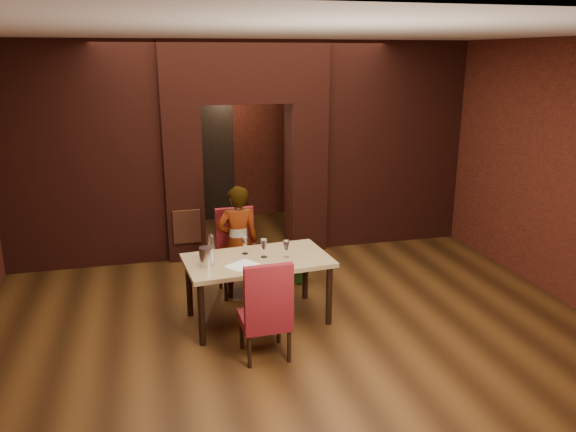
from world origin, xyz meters
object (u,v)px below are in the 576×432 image
object	(u,v)px
chair_far	(238,253)
wine_glass_c	(286,249)
wine_glass_a	(245,246)
person_seated	(238,242)
wine_glass_b	(264,248)
water_bottle	(211,245)
potted_plant	(301,266)
dining_table	(258,289)
wine_bucket	(207,257)
chair_near	(264,308)

from	to	relation	value
chair_far	wine_glass_c	world-z (taller)	chair_far
wine_glass_a	wine_glass_c	bearing A→B (deg)	-27.72
person_seated	wine_glass_b	bearing A→B (deg)	102.69
water_bottle	potted_plant	distance (m)	1.64
dining_table	wine_bucket	distance (m)	0.76
water_bottle	potted_plant	world-z (taller)	water_bottle
wine_bucket	chair_far	bearing A→B (deg)	61.44
wine_glass_b	wine_bucket	bearing A→B (deg)	-171.17
dining_table	chair_near	xyz separation A→B (m)	(-0.09, -0.81, 0.15)
dining_table	wine_glass_a	world-z (taller)	wine_glass_a
wine_glass_b	wine_bucket	distance (m)	0.67
chair_far	wine_glass_a	bearing A→B (deg)	-93.43
chair_far	potted_plant	world-z (taller)	chair_far
dining_table	wine_glass_a	bearing A→B (deg)	115.24
chair_far	wine_glass_b	distance (m)	0.87
wine_glass_a	wine_glass_c	size ratio (longest dim) A/B	1.02
wine_glass_c	wine_glass_b	bearing A→B (deg)	165.27
wine_glass_b	wine_glass_c	size ratio (longest dim) A/B	1.07
chair_far	wine_glass_c	bearing A→B (deg)	-65.86
potted_plant	chair_far	bearing A→B (deg)	-170.05
chair_far	person_seated	size ratio (longest dim) A/B	0.75
dining_table	wine_bucket	world-z (taller)	wine_bucket
dining_table	person_seated	world-z (taller)	person_seated
dining_table	wine_bucket	xyz separation A→B (m)	(-0.58, -0.08, 0.48)
chair_near	person_seated	xyz separation A→B (m)	(-0.01, 1.54, 0.19)
dining_table	wine_bucket	bearing A→B (deg)	-177.16
wine_bucket	potted_plant	world-z (taller)	wine_bucket
chair_near	potted_plant	distance (m)	2.01
chair_near	wine_glass_b	world-z (taller)	chair_near
wine_glass_a	wine_glass_c	distance (m)	0.49
wine_bucket	potted_plant	bearing A→B (deg)	37.58
water_bottle	dining_table	bearing A→B (deg)	-21.27
wine_glass_b	person_seated	bearing A→B (deg)	104.43
person_seated	potted_plant	size ratio (longest dim) A/B	3.26
wine_glass_a	water_bottle	world-z (taller)	water_bottle
chair_far	wine_bucket	xyz separation A→B (m)	(-0.49, -0.90, 0.32)
chair_far	dining_table	bearing A→B (deg)	-85.46
chair_far	wine_glass_a	world-z (taller)	chair_far
potted_plant	chair_near	bearing A→B (deg)	-116.40
chair_far	chair_near	xyz separation A→B (m)	(-0.00, -1.62, -0.02)
dining_table	person_seated	xyz separation A→B (m)	(-0.10, 0.73, 0.34)
dining_table	wine_bucket	size ratio (longest dim) A/B	7.85
water_bottle	chair_near	bearing A→B (deg)	-68.14
potted_plant	wine_glass_a	bearing A→B (deg)	-138.77
wine_glass_b	potted_plant	size ratio (longest dim) A/B	0.48
chair_far	person_seated	world-z (taller)	person_seated
chair_far	chair_near	size ratio (longest dim) A/B	1.03
wine_glass_b	water_bottle	bearing A→B (deg)	163.36
chair_near	wine_bucket	bearing A→B (deg)	-57.68
person_seated	wine_glass_a	bearing A→B (deg)	87.70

